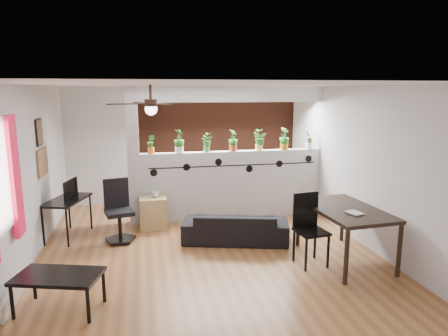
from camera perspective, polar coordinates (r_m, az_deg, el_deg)
room_shell at (r=6.24m, az=-2.79°, el=-0.26°), size 6.30×7.10×2.90m
partition_wall at (r=7.96m, az=1.28°, el=-2.38°), size 3.60×0.18×1.35m
ceiling_header at (r=7.74m, az=1.33°, el=10.51°), size 3.60×0.18×0.30m
pier_column at (r=7.65m, az=-12.80°, el=1.57°), size 0.22×0.20×2.60m
brick_panel at (r=9.26m, az=-0.74°, el=3.46°), size 3.90×0.05×2.60m
vine_decal at (r=7.79m, az=1.45°, el=0.36°), size 3.31×0.01×0.30m
baseboard_heater at (r=5.65m, az=-27.93°, el=-15.80°), size 0.08×1.00×0.18m
corkboard at (r=7.28m, az=-24.48°, el=0.78°), size 0.03×0.60×0.45m
framed_art at (r=7.17m, az=-24.91°, el=4.64°), size 0.03×0.34×0.44m
ceiling_fan at (r=5.75m, az=-10.40°, el=8.80°), size 1.19×1.19×0.43m
potted_plant_0 at (r=7.61m, az=-10.39°, el=3.47°), size 0.21×0.19×0.36m
potted_plant_1 at (r=7.63m, az=-6.44°, el=3.97°), size 0.28×0.30×0.46m
potted_plant_2 at (r=7.71m, az=-2.52°, el=3.73°), size 0.21×0.22×0.36m
potted_plant_3 at (r=7.80m, az=1.30°, el=4.05°), size 0.24×0.26×0.42m
potted_plant_4 at (r=7.94m, az=5.02°, el=4.09°), size 0.26×0.26×0.41m
potted_plant_5 at (r=8.10m, az=8.60°, el=4.28°), size 0.29×0.29×0.45m
potted_plant_6 at (r=8.30m, az=12.02°, el=4.07°), size 0.22×0.20×0.37m
sofa at (r=6.83m, az=1.64°, el=-8.43°), size 1.79×1.08×0.49m
cube_shelf at (r=7.54m, az=-10.10°, el=-6.31°), size 0.49×0.44×0.59m
cup at (r=7.45m, az=-9.81°, el=-3.74°), size 0.16×0.16×0.11m
computer_desk at (r=7.40m, az=-21.52°, el=-4.63°), size 0.77×1.06×0.69m
monitor at (r=7.51m, az=-21.41°, el=-3.22°), size 0.30×0.12×0.17m
office_chair at (r=7.01m, az=-14.81°, el=-6.46°), size 0.54×0.54×1.04m
dining_table at (r=6.22m, az=16.97°, el=-6.26°), size 1.00×1.54×0.81m
book at (r=5.89m, az=17.55°, el=-6.26°), size 0.23×0.27×0.02m
folding_chair at (r=6.03m, az=11.95°, el=-7.56°), size 0.47×0.47×1.05m
coffee_table at (r=5.12m, az=-22.59°, el=-14.34°), size 1.07×0.78×0.45m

